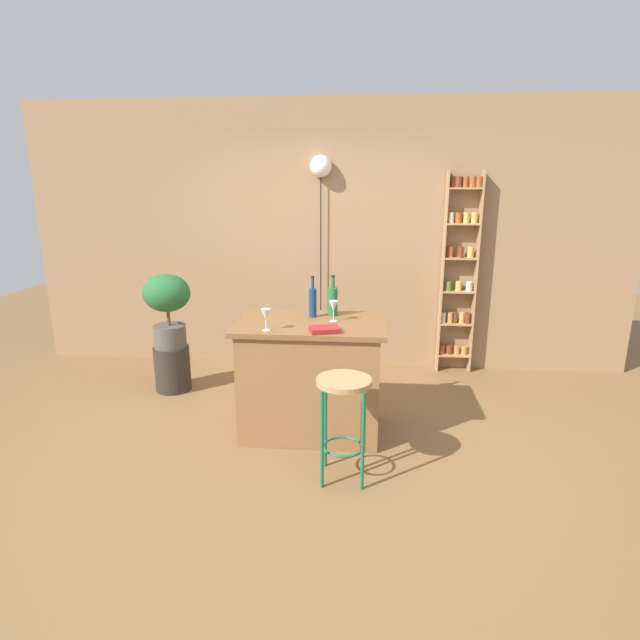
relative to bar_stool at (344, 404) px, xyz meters
The scene contains 13 objects.
ground 0.73m from the bar_stool, 127.28° to the left, with size 12.00×12.00×0.00m, color brown.
back_wall 2.50m from the bar_stool, 97.18° to the left, with size 6.40×0.10×2.80m, color #997551.
kitchen_counter 0.75m from the bar_stool, 113.20° to the left, with size 1.17×0.75×0.93m.
bar_stool is the anchor object (origin of this frame).
spice_shelf 2.52m from the bar_stool, 63.82° to the left, with size 0.36×0.12×2.09m.
plant_stool 2.26m from the bar_stool, 140.86° to the left, with size 0.34×0.34×0.44m, color #2D2823.
potted_plant 2.26m from the bar_stool, 140.86° to the left, with size 0.44×0.40×0.71m.
bottle_wine_red 1.02m from the bar_stool, 109.48° to the left, with size 0.06×0.06×0.34m.
bottle_vinegar 1.04m from the bar_stool, 98.65° to the left, with size 0.08×0.08×0.33m.
wine_glass_left 0.88m from the bar_stool, 144.97° to the left, with size 0.07×0.07×0.16m.
wine_glass_center 0.88m from the bar_stool, 99.36° to the left, with size 0.07×0.07×0.16m.
cookbook 0.60m from the bar_stool, 111.20° to the left, with size 0.21×0.15×0.04m, color maroon.
pendant_globe_light 2.74m from the bar_stool, 99.01° to the left, with size 0.22×0.22×2.24m.
Camera 1 is at (0.43, -3.58, 2.00)m, focal length 29.11 mm.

